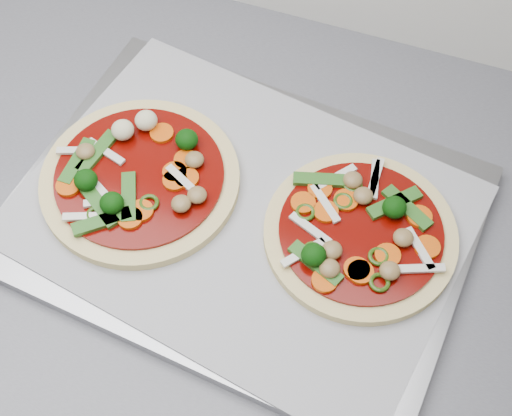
% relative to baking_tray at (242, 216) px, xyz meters
% --- Properties ---
extents(baking_tray, '(0.48, 0.37, 0.01)m').
position_rel_baking_tray_xyz_m(baking_tray, '(0.00, 0.00, 0.00)').
color(baking_tray, gray).
rests_on(baking_tray, countertop).
extents(parchment, '(0.48, 0.38, 0.00)m').
position_rel_baking_tray_xyz_m(parchment, '(0.00, 0.00, 0.01)').
color(parchment, '#949499').
rests_on(parchment, baking_tray).
extents(pizza_left, '(0.21, 0.21, 0.03)m').
position_rel_baking_tray_xyz_m(pizza_left, '(-0.11, -0.00, 0.02)').
color(pizza_left, '#CFB872').
rests_on(pizza_left, parchment).
extents(pizza_right, '(0.22, 0.22, 0.03)m').
position_rel_baking_tray_xyz_m(pizza_right, '(0.12, 0.01, 0.02)').
color(pizza_right, '#CFB872').
rests_on(pizza_right, parchment).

